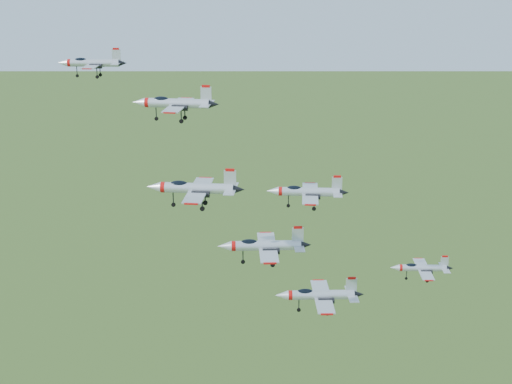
# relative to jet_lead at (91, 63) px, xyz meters

# --- Properties ---
(jet_lead) EXTENTS (11.98, 9.91, 3.20)m
(jet_lead) POSITION_rel_jet_lead_xyz_m (0.00, 0.00, 0.00)
(jet_lead) COLOR silver
(jet_left_high) EXTENTS (13.89, 11.44, 3.72)m
(jet_left_high) POSITION_rel_jet_lead_xyz_m (16.39, -10.32, -4.53)
(jet_left_high) COLOR silver
(jet_right_high) EXTENTS (13.32, 10.92, 3.57)m
(jet_right_high) POSITION_rel_jet_lead_xyz_m (22.78, -29.29, -12.09)
(jet_right_high) COLOR silver
(jet_left_low) EXTENTS (13.10, 10.78, 3.51)m
(jet_left_low) POSITION_rel_jet_lead_xyz_m (37.31, -11.20, -18.13)
(jet_left_low) COLOR silver
(jet_right_low) EXTENTS (13.30, 11.11, 3.56)m
(jet_right_low) POSITION_rel_jet_lead_xyz_m (31.83, -26.18, -21.31)
(jet_right_low) COLOR silver
(jet_trail) EXTENTS (14.08, 11.74, 3.76)m
(jet_trail) POSITION_rel_jet_lead_xyz_m (39.73, -17.32, -33.03)
(jet_trail) COLOR silver
(jet_extra) EXTENTS (10.66, 8.83, 2.85)m
(jet_extra) POSITION_rel_jet_lead_xyz_m (56.63, -7.00, -32.35)
(jet_extra) COLOR silver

